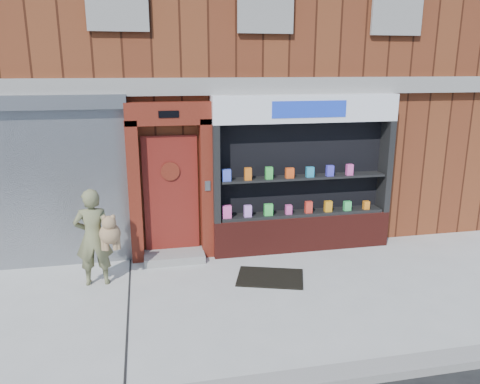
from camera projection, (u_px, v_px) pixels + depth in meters
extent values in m
plane|color=#9E9E99|center=(231.00, 300.00, 7.23)|extent=(80.00, 80.00, 0.00)
cube|color=#5B2714|center=(187.00, 46.00, 11.87)|extent=(12.00, 8.00, 8.00)
cube|color=gray|center=(210.00, 86.00, 8.23)|extent=(12.00, 0.16, 0.30)
cube|color=gray|center=(40.00, 191.00, 8.11)|extent=(3.00, 0.10, 2.80)
cube|color=slate|center=(29.00, 102.00, 7.66)|extent=(3.10, 0.30, 0.24)
cube|color=#53170E|center=(135.00, 193.00, 8.38)|extent=(0.22, 0.28, 2.60)
cube|color=#53170E|center=(207.00, 189.00, 8.63)|extent=(0.22, 0.28, 2.60)
cube|color=#53170E|center=(168.00, 113.00, 8.14)|extent=(1.50, 0.28, 0.40)
cube|color=black|center=(169.00, 114.00, 8.00)|extent=(0.35, 0.01, 0.12)
cube|color=#611811|center=(171.00, 195.00, 8.64)|extent=(1.00, 0.06, 2.20)
cylinder|color=black|center=(170.00, 171.00, 8.48)|extent=(0.28, 0.02, 0.28)
cylinder|color=#53170E|center=(170.00, 171.00, 8.47)|extent=(0.34, 0.02, 0.34)
cube|color=gray|center=(174.00, 257.00, 8.67)|extent=(1.10, 0.55, 0.15)
cube|color=slate|center=(208.00, 186.00, 8.47)|extent=(0.10, 0.02, 0.18)
cube|color=#501813|center=(301.00, 232.00, 9.19)|extent=(3.50, 0.40, 0.70)
cube|color=black|center=(215.00, 174.00, 8.53)|extent=(0.12, 0.40, 1.80)
cube|color=black|center=(385.00, 166.00, 9.19)|extent=(0.12, 0.40, 1.80)
cube|color=black|center=(300.00, 168.00, 9.04)|extent=(3.30, 0.03, 1.80)
cube|color=black|center=(302.00, 213.00, 9.09)|extent=(3.20, 0.36, 0.06)
cube|color=black|center=(303.00, 177.00, 8.90)|extent=(3.20, 0.36, 0.04)
cube|color=white|center=(306.00, 108.00, 8.56)|extent=(3.50, 0.40, 0.50)
cube|color=#1836B9|center=(310.00, 109.00, 8.37)|extent=(1.40, 0.01, 0.30)
cube|color=#EA4EA7|center=(227.00, 212.00, 8.68)|extent=(0.17, 0.09, 0.24)
cube|color=#C480E7|center=(248.00, 211.00, 8.76)|extent=(0.14, 0.09, 0.22)
cube|color=green|center=(268.00, 210.00, 8.84)|extent=(0.16, 0.09, 0.22)
cube|color=#D64797|center=(289.00, 210.00, 8.92)|extent=(0.12, 0.09, 0.18)
cube|color=red|center=(309.00, 207.00, 8.99)|extent=(0.13, 0.09, 0.22)
cube|color=orange|center=(328.00, 206.00, 9.07)|extent=(0.14, 0.09, 0.21)
cube|color=green|center=(347.00, 206.00, 9.16)|extent=(0.14, 0.09, 0.18)
cube|color=orange|center=(366.00, 205.00, 9.24)|extent=(0.12, 0.09, 0.16)
cube|color=blue|center=(226.00, 175.00, 8.50)|extent=(0.16, 0.09, 0.22)
cube|color=orange|center=(248.00, 174.00, 8.57)|extent=(0.13, 0.09, 0.23)
cube|color=green|center=(269.00, 173.00, 8.65)|extent=(0.13, 0.09, 0.23)
cube|color=#E84E18|center=(290.00, 173.00, 8.74)|extent=(0.15, 0.09, 0.19)
cube|color=teal|center=(310.00, 172.00, 8.81)|extent=(0.14, 0.09, 0.19)
cube|color=#3D3CCC|center=(330.00, 171.00, 8.89)|extent=(0.13, 0.09, 0.21)
cube|color=#DF4A9E|center=(349.00, 170.00, 8.97)|extent=(0.12, 0.09, 0.21)
imported|color=#676845|center=(93.00, 237.00, 7.57)|extent=(0.59, 0.39, 1.63)
sphere|color=olive|center=(110.00, 234.00, 7.45)|extent=(0.34, 0.34, 0.34)
sphere|color=olive|center=(109.00, 223.00, 7.34)|extent=(0.22, 0.22, 0.22)
sphere|color=olive|center=(104.00, 218.00, 7.31)|extent=(0.08, 0.08, 0.08)
sphere|color=olive|center=(113.00, 217.00, 7.33)|extent=(0.08, 0.08, 0.08)
cylinder|color=olive|center=(104.00, 244.00, 7.47)|extent=(0.08, 0.08, 0.20)
cylinder|color=olive|center=(118.00, 243.00, 7.52)|extent=(0.08, 0.08, 0.20)
cylinder|color=olive|center=(106.00, 244.00, 7.46)|extent=(0.08, 0.08, 0.20)
cylinder|color=olive|center=(115.00, 244.00, 7.49)|extent=(0.08, 0.08, 0.20)
cube|color=black|center=(270.00, 277.00, 7.96)|extent=(1.29, 1.08, 0.03)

